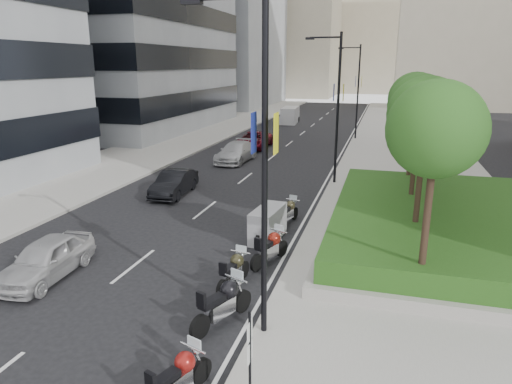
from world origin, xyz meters
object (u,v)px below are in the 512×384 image
at_px(car_c, 236,152).
at_px(lamp_post_2, 357,87).
at_px(lamp_post_1, 336,102).
at_px(motorcycle_4, 270,248).
at_px(motorcycle_2, 223,303).
at_px(motorcycle_1, 178,378).
at_px(motorcycle_3, 234,271).
at_px(delivery_van, 290,116).
at_px(car_a, 46,259).
at_px(motorcycle_5, 268,224).
at_px(car_b, 174,183).
at_px(parking_sign, 250,357).
at_px(lamp_post_0, 259,154).
at_px(motorcycle_6, 288,212).
at_px(car_d, 254,140).

bearing_deg(car_c, lamp_post_2, 61.82).
bearing_deg(lamp_post_1, motorcycle_4, -93.86).
xyz_separation_m(motorcycle_2, motorcycle_4, (0.28, 4.41, -0.05)).
height_order(motorcycle_1, motorcycle_3, motorcycle_1).
bearing_deg(motorcycle_4, car_c, 42.72).
distance_m(lamp_post_2, delivery_van, 14.58).
height_order(car_a, delivery_van, delivery_van).
bearing_deg(lamp_post_2, motorcycle_3, -92.71).
relative_size(motorcycle_1, motorcycle_5, 0.86).
height_order(motorcycle_5, car_b, motorcycle_5).
distance_m(lamp_post_1, lamp_post_2, 18.00).
distance_m(car_b, delivery_van, 33.83).
xyz_separation_m(parking_sign, car_a, (-8.70, 4.34, -0.76)).
bearing_deg(motorcycle_2, delivery_van, 31.98).
relative_size(lamp_post_2, delivery_van, 1.87).
bearing_deg(car_a, motorcycle_4, 21.83).
xyz_separation_m(motorcycle_1, car_c, (-6.89, 24.86, 0.16)).
bearing_deg(motorcycle_1, car_a, 77.98).
bearing_deg(lamp_post_0, delivery_van, 100.77).
height_order(car_a, car_c, car_c).
relative_size(parking_sign, motorcycle_6, 1.19).
distance_m(lamp_post_1, motorcycle_2, 17.37).
xyz_separation_m(lamp_post_0, delivery_van, (-8.73, 45.92, -4.14)).
bearing_deg(car_b, parking_sign, -63.31).
distance_m(parking_sign, delivery_van, 49.82).
bearing_deg(lamp_post_1, car_c, 148.35).
xyz_separation_m(lamp_post_1, parking_sign, (0.66, -20.00, -3.61)).
bearing_deg(delivery_van, car_b, -92.94).
distance_m(lamp_post_0, car_c, 23.64).
relative_size(motorcycle_3, car_d, 0.41).
bearing_deg(lamp_post_0, motorcycle_5, 102.35).
bearing_deg(car_a, motorcycle_1, -34.36).
bearing_deg(lamp_post_1, car_a, -117.18).
height_order(lamp_post_1, car_c, lamp_post_1).
height_order(motorcycle_5, motorcycle_6, motorcycle_5).
bearing_deg(motorcycle_6, lamp_post_2, 10.92).
bearing_deg(motorcycle_2, motorcycle_3, 33.30).
height_order(lamp_post_2, parking_sign, lamp_post_2).
bearing_deg(motorcycle_5, parking_sign, -161.95).
bearing_deg(parking_sign, motorcycle_6, 98.27).
relative_size(lamp_post_2, motorcycle_3, 4.15).
bearing_deg(motorcycle_6, motorcycle_4, -163.14).
bearing_deg(motorcycle_3, car_a, 108.87).
bearing_deg(car_d, delivery_van, 90.59).
distance_m(motorcycle_1, delivery_van, 49.52).
xyz_separation_m(motorcycle_6, car_d, (-7.05, 18.67, 0.17)).
relative_size(lamp_post_1, parking_sign, 3.60).
relative_size(motorcycle_6, car_c, 0.41).
relative_size(lamp_post_2, car_b, 2.12).
relative_size(motorcycle_4, motorcycle_5, 0.90).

